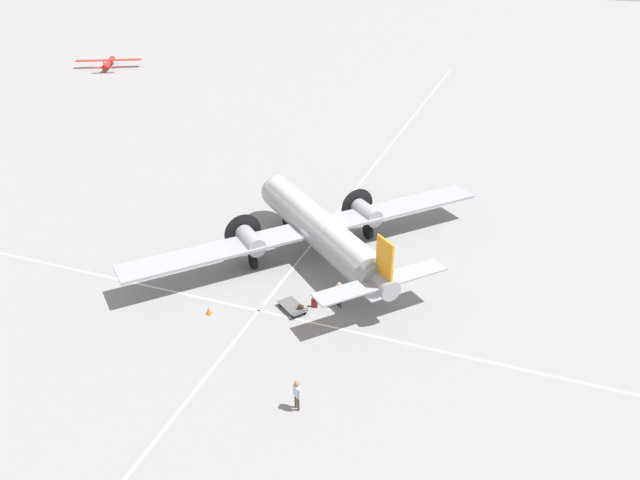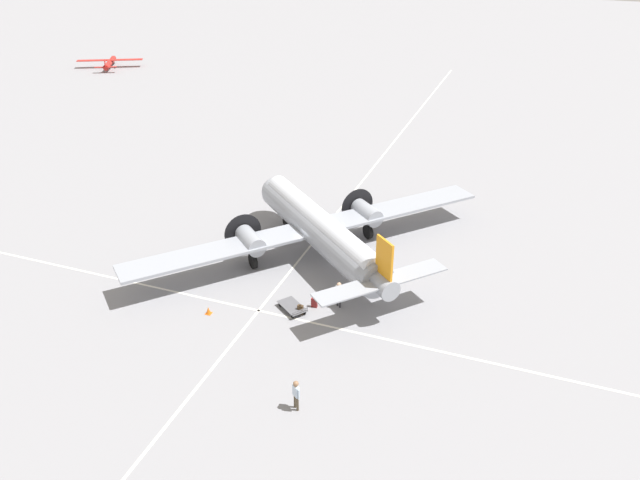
{
  "view_description": "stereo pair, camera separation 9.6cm",
  "coord_description": "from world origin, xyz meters",
  "px_view_note": "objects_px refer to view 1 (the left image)",
  "views": [
    {
      "loc": [
        13.44,
        -35.98,
        22.47
      ],
      "look_at": [
        0.0,
        0.0,
        1.54
      ],
      "focal_mm": 35.0,
      "sensor_mm": 36.0,
      "label": 1
    },
    {
      "loc": [
        13.53,
        -35.95,
        22.47
      ],
      "look_at": [
        0.0,
        0.0,
        1.54
      ],
      "focal_mm": 35.0,
      "sensor_mm": 36.0,
      "label": 2
    }
  ],
  "objects_px": {
    "airliner_main": "(317,227)",
    "suitcase_upright_spare": "(314,303)",
    "traffic_cone": "(209,311)",
    "light_aircraft_distant": "(109,62)",
    "suitcase_near_door": "(301,309)",
    "crew_foreground": "(297,392)",
    "passenger_boarding": "(339,292)",
    "baggage_cart": "(293,307)"
  },
  "relations": [
    {
      "from": "crew_foreground",
      "to": "baggage_cart",
      "type": "height_order",
      "value": "crew_foreground"
    },
    {
      "from": "crew_foreground",
      "to": "traffic_cone",
      "type": "xyz_separation_m",
      "value": [
        -8.25,
        5.69,
        -0.87
      ]
    },
    {
      "from": "crew_foreground",
      "to": "passenger_boarding",
      "type": "bearing_deg",
      "value": 132.5
    },
    {
      "from": "crew_foreground",
      "to": "light_aircraft_distant",
      "type": "relative_size",
      "value": 0.19
    },
    {
      "from": "crew_foreground",
      "to": "traffic_cone",
      "type": "relative_size",
      "value": 3.72
    },
    {
      "from": "traffic_cone",
      "to": "baggage_cart",
      "type": "bearing_deg",
      "value": 24.64
    },
    {
      "from": "airliner_main",
      "to": "traffic_cone",
      "type": "bearing_deg",
      "value": 108.66
    },
    {
      "from": "baggage_cart",
      "to": "light_aircraft_distant",
      "type": "height_order",
      "value": "light_aircraft_distant"
    },
    {
      "from": "passenger_boarding",
      "to": "traffic_cone",
      "type": "bearing_deg",
      "value": 59.12
    },
    {
      "from": "baggage_cart",
      "to": "light_aircraft_distant",
      "type": "bearing_deg",
      "value": -8.05
    },
    {
      "from": "suitcase_near_door",
      "to": "passenger_boarding",
      "type": "bearing_deg",
      "value": 38.22
    },
    {
      "from": "passenger_boarding",
      "to": "suitcase_near_door",
      "type": "xyz_separation_m",
      "value": [
        -1.97,
        -1.55,
        -0.78
      ]
    },
    {
      "from": "suitcase_near_door",
      "to": "traffic_cone",
      "type": "distance_m",
      "value": 5.69
    },
    {
      "from": "airliner_main",
      "to": "suitcase_upright_spare",
      "type": "distance_m",
      "value": 6.65
    },
    {
      "from": "passenger_boarding",
      "to": "baggage_cart",
      "type": "xyz_separation_m",
      "value": [
        -2.57,
        -1.4,
        -0.81
      ]
    },
    {
      "from": "suitcase_upright_spare",
      "to": "baggage_cart",
      "type": "xyz_separation_m",
      "value": [
        -1.15,
        -0.83,
        -0.04
      ]
    },
    {
      "from": "crew_foreground",
      "to": "passenger_boarding",
      "type": "relative_size",
      "value": 1.0
    },
    {
      "from": "traffic_cone",
      "to": "suitcase_near_door",
      "type": "bearing_deg",
      "value": 20.71
    },
    {
      "from": "crew_foreground",
      "to": "light_aircraft_distant",
      "type": "distance_m",
      "value": 79.45
    },
    {
      "from": "airliner_main",
      "to": "suitcase_upright_spare",
      "type": "bearing_deg",
      "value": 150.65
    },
    {
      "from": "airliner_main",
      "to": "traffic_cone",
      "type": "xyz_separation_m",
      "value": [
        -3.81,
        -8.96,
        -2.18
      ]
    },
    {
      "from": "passenger_boarding",
      "to": "suitcase_near_door",
      "type": "height_order",
      "value": "passenger_boarding"
    },
    {
      "from": "airliner_main",
      "to": "passenger_boarding",
      "type": "relative_size",
      "value": 12.4
    },
    {
      "from": "airliner_main",
      "to": "suitcase_near_door",
      "type": "xyz_separation_m",
      "value": [
        1.51,
        -6.95,
        -2.1
      ]
    },
    {
      "from": "traffic_cone",
      "to": "crew_foreground",
      "type": "bearing_deg",
      "value": -34.61
    },
    {
      "from": "suitcase_upright_spare",
      "to": "baggage_cart",
      "type": "bearing_deg",
      "value": -144.23
    },
    {
      "from": "crew_foreground",
      "to": "suitcase_near_door",
      "type": "height_order",
      "value": "crew_foreground"
    },
    {
      "from": "suitcase_near_door",
      "to": "baggage_cart",
      "type": "bearing_deg",
      "value": 165.9
    },
    {
      "from": "crew_foreground",
      "to": "suitcase_near_door",
      "type": "distance_m",
      "value": 8.28
    },
    {
      "from": "suitcase_upright_spare",
      "to": "light_aircraft_distant",
      "type": "xyz_separation_m",
      "value": [
        -52.37,
        48.89,
        0.49
      ]
    },
    {
      "from": "airliner_main",
      "to": "light_aircraft_distant",
      "type": "relative_size",
      "value": 2.41
    },
    {
      "from": "suitcase_near_door",
      "to": "traffic_cone",
      "type": "relative_size",
      "value": 1.35
    },
    {
      "from": "passenger_boarding",
      "to": "airliner_main",
      "type": "bearing_deg",
      "value": -24.12
    },
    {
      "from": "suitcase_upright_spare",
      "to": "traffic_cone",
      "type": "relative_size",
      "value": 1.38
    },
    {
      "from": "airliner_main",
      "to": "suitcase_upright_spare",
      "type": "relative_size",
      "value": 33.44
    },
    {
      "from": "traffic_cone",
      "to": "suitcase_upright_spare",
      "type": "bearing_deg",
      "value": 27.01
    },
    {
      "from": "suitcase_upright_spare",
      "to": "traffic_cone",
      "type": "distance_m",
      "value": 6.58
    },
    {
      "from": "traffic_cone",
      "to": "light_aircraft_distant",
      "type": "bearing_deg",
      "value": 131.87
    },
    {
      "from": "traffic_cone",
      "to": "airliner_main",
      "type": "bearing_deg",
      "value": 66.97
    },
    {
      "from": "airliner_main",
      "to": "crew_foreground",
      "type": "distance_m",
      "value": 15.37
    },
    {
      "from": "crew_foreground",
      "to": "traffic_cone",
      "type": "distance_m",
      "value": 10.06
    },
    {
      "from": "crew_foreground",
      "to": "suitcase_upright_spare",
      "type": "relative_size",
      "value": 2.7
    }
  ]
}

